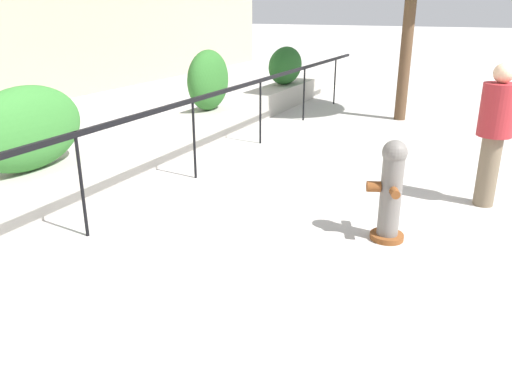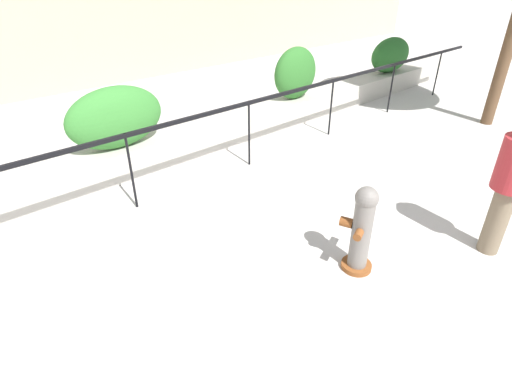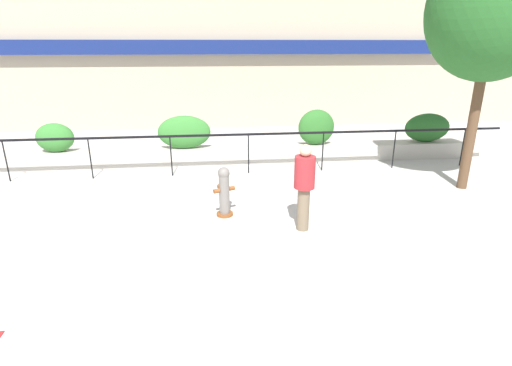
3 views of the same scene
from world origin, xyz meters
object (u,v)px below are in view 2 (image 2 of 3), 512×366
fire_hydrant (362,229)px  hedge_bush_3 (391,55)px  hedge_bush_1 (116,118)px  hedge_bush_2 (295,73)px  pedestrian (511,180)px

fire_hydrant → hedge_bush_3: bearing=31.0°
hedge_bush_3 → fire_hydrant: hedge_bush_3 is taller
hedge_bush_1 → hedge_bush_2: size_ratio=1.39×
hedge_bush_3 → pedestrian: pedestrian is taller
hedge_bush_3 → pedestrian: bearing=-136.6°
hedge_bush_1 → pedestrian: pedestrian is taller
hedge_bush_3 → pedestrian: size_ratio=0.86×
hedge_bush_2 → hedge_bush_3: (3.64, 0.00, -0.09)m
hedge_bush_1 → fire_hydrant: (1.02, -4.00, -0.44)m
hedge_bush_1 → pedestrian: bearing=-62.6°
hedge_bush_3 → pedestrian: (-5.15, -4.87, 0.03)m
hedge_bush_3 → fire_hydrant: size_ratio=1.37×
hedge_bush_1 → hedge_bush_3: (7.67, 0.00, -0.04)m
hedge_bush_2 → fire_hydrant: (-3.02, -4.00, -0.50)m
hedge_bush_2 → pedestrian: (-1.51, -4.87, -0.06)m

